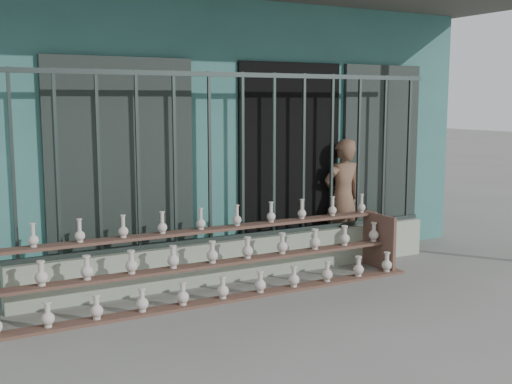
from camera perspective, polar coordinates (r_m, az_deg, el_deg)
ground at (r=6.11m, az=4.60°, el=-10.51°), size 60.00×60.00×0.00m
workshop_building at (r=9.61m, az=-9.35°, el=6.08°), size 7.40×6.60×3.21m
parapet_wall at (r=7.12m, az=-1.17°, el=-5.88°), size 5.00×0.20×0.45m
security_fence at (r=6.93m, az=-1.20°, el=3.16°), size 5.00×0.04×1.80m
shelf_rack at (r=6.49m, az=-3.92°, el=-6.09°), size 4.50×0.68×0.85m
elderly_woman at (r=8.11m, az=7.70°, el=-0.51°), size 0.55×0.36×1.48m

